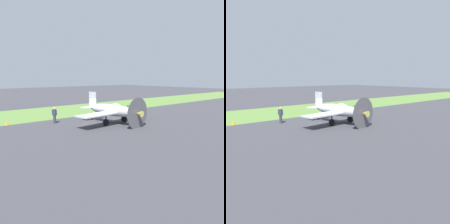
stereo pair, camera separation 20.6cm
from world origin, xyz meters
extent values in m
plane|color=#38383D|center=(0.00, 0.00, 0.00)|extent=(160.00, 160.00, 0.00)
cube|color=#567A38|center=(0.00, -9.78, 0.00)|extent=(120.00, 11.00, 0.01)
ellipsoid|color=#B2B7BC|center=(-0.07, 1.94, 1.43)|extent=(1.95, 6.81, 1.22)
cube|color=#B2B7BC|center=(-0.12, 2.33, 1.28)|extent=(9.61, 2.71, 0.14)
cube|color=#B2B7BC|center=(0.26, -1.10, 2.32)|extent=(0.22, 1.09, 1.88)
cube|color=#B2B7BC|center=(0.26, -1.10, 1.53)|extent=(3.24, 1.23, 0.10)
cone|color=#B7B24C|center=(-0.47, 5.52, 1.43)|extent=(0.70, 0.76, 0.63)
cylinder|color=#4C4C51|center=(-0.44, 5.33, 1.43)|extent=(3.15, 0.39, 3.16)
ellipsoid|color=#8CB2C6|center=(-0.14, 2.53, 1.86)|extent=(0.84, 1.45, 0.69)
cylinder|color=black|center=(-1.55, 2.28, 0.34)|extent=(0.29, 0.69, 0.67)
cylinder|color=black|center=(-1.55, 2.28, 0.81)|extent=(0.12, 0.12, 0.95)
cylinder|color=black|center=(1.30, 2.59, 0.34)|extent=(0.29, 0.69, 0.67)
cylinder|color=black|center=(1.30, 2.59, 0.81)|extent=(0.12, 0.12, 0.95)
cylinder|color=black|center=(0.27, -1.20, 0.16)|extent=(0.15, 0.33, 0.32)
cylinder|color=#2D3342|center=(4.61, -2.09, 0.44)|extent=(0.30, 0.30, 0.88)
cylinder|color=#2D3342|center=(4.61, -2.09, 1.19)|extent=(0.38, 0.38, 0.62)
sphere|color=tan|center=(4.61, -2.09, 1.61)|extent=(0.23, 0.23, 0.23)
cylinder|color=#2D3342|center=(4.73, -2.32, 1.19)|extent=(0.11, 0.11, 0.59)
cylinder|color=#2D3342|center=(4.49, -1.86, 1.19)|extent=(0.11, 0.11, 0.59)
cylinder|color=#476633|center=(-7.76, -3.18, 0.45)|extent=(0.60, 0.60, 0.90)
cone|color=orange|center=(8.80, -4.58, 0.22)|extent=(0.36, 0.36, 0.44)
camera|label=1|loc=(16.72, 21.40, 5.07)|focal=38.93mm
camera|label=2|loc=(16.56, 21.53, 5.07)|focal=38.93mm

